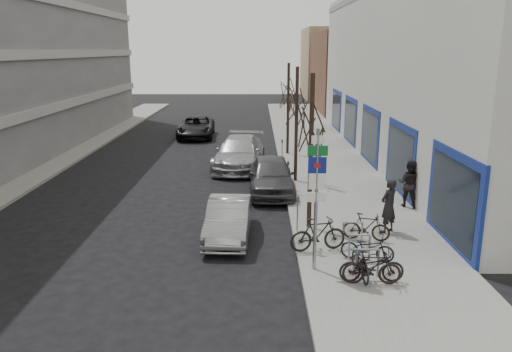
{
  "coord_description": "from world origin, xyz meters",
  "views": [
    {
      "loc": [
        0.78,
        -13.19,
        6.23
      ],
      "look_at": [
        0.73,
        3.51,
        2.0
      ],
      "focal_mm": 35.0,
      "sensor_mm": 36.0,
      "label": 1
    }
  ],
  "objects_px": {
    "bike_mid_curb": "(367,245)",
    "parked_car_mid": "(271,175)",
    "highway_sign_pole": "(316,191)",
    "pedestrian_far": "(409,183)",
    "bike_near_right": "(372,267)",
    "pedestrian_near": "(389,206)",
    "tree_near": "(312,115)",
    "parked_car_back": "(239,153)",
    "bike_mid_inner": "(318,234)",
    "lane_car": "(196,127)",
    "parked_car_front": "(229,219)",
    "bike_far_curb": "(372,263)",
    "meter_back": "(282,149)",
    "bike_near_left": "(361,259)",
    "tree_mid": "(297,97)",
    "bike_rack": "(360,244)",
    "meter_front": "(298,210)",
    "tree_far": "(288,87)",
    "meter_mid": "(288,172)",
    "bike_far_inner": "(366,227)"
  },
  "relations": [
    {
      "from": "bike_mid_curb",
      "to": "parked_car_mid",
      "type": "height_order",
      "value": "parked_car_mid"
    },
    {
      "from": "parked_car_back",
      "to": "tree_far",
      "type": "bearing_deg",
      "value": 56.38
    },
    {
      "from": "tree_far",
      "to": "bike_near_right",
      "type": "relative_size",
      "value": 3.48
    },
    {
      "from": "bike_mid_inner",
      "to": "pedestrian_near",
      "type": "bearing_deg",
      "value": -70.65
    },
    {
      "from": "bike_near_left",
      "to": "bike_near_right",
      "type": "bearing_deg",
      "value": -73.59
    },
    {
      "from": "highway_sign_pole",
      "to": "parked_car_front",
      "type": "xyz_separation_m",
      "value": [
        -2.6,
        2.84,
        -1.8
      ]
    },
    {
      "from": "bike_near_right",
      "to": "parked_car_back",
      "type": "distance_m",
      "value": 14.69
    },
    {
      "from": "tree_far",
      "to": "parked_car_front",
      "type": "distance_m",
      "value": 14.37
    },
    {
      "from": "bike_mid_curb",
      "to": "bike_mid_inner",
      "type": "bearing_deg",
      "value": 79.01
    },
    {
      "from": "bike_far_curb",
      "to": "parked_car_back",
      "type": "xyz_separation_m",
      "value": [
        -4.04,
        13.99,
        0.16
      ]
    },
    {
      "from": "bike_far_curb",
      "to": "bike_far_inner",
      "type": "relative_size",
      "value": 1.13
    },
    {
      "from": "bike_mid_inner",
      "to": "pedestrian_far",
      "type": "xyz_separation_m",
      "value": [
        4.14,
        4.55,
        0.41
      ]
    },
    {
      "from": "meter_back",
      "to": "bike_far_curb",
      "type": "xyz_separation_m",
      "value": [
        1.69,
        -14.82,
        -0.23
      ]
    },
    {
      "from": "meter_front",
      "to": "highway_sign_pole",
      "type": "bearing_deg",
      "value": -85.25
    },
    {
      "from": "bike_mid_curb",
      "to": "parked_car_back",
      "type": "relative_size",
      "value": 0.27
    },
    {
      "from": "highway_sign_pole",
      "to": "pedestrian_far",
      "type": "bearing_deg",
      "value": 53.33
    },
    {
      "from": "meter_mid",
      "to": "bike_mid_inner",
      "type": "bearing_deg",
      "value": -85.92
    },
    {
      "from": "lane_car",
      "to": "meter_front",
      "type": "bearing_deg",
      "value": -75.81
    },
    {
      "from": "bike_rack",
      "to": "parked_car_back",
      "type": "relative_size",
      "value": 0.39
    },
    {
      "from": "bike_near_left",
      "to": "tree_mid",
      "type": "bearing_deg",
      "value": 90.76
    },
    {
      "from": "bike_far_curb",
      "to": "bike_mid_curb",
      "type": "bearing_deg",
      "value": -7.85
    },
    {
      "from": "bike_near_left",
      "to": "meter_front",
      "type": "bearing_deg",
      "value": 108.27
    },
    {
      "from": "bike_rack",
      "to": "tree_near",
      "type": "distance_m",
      "value": 4.66
    },
    {
      "from": "bike_rack",
      "to": "parked_car_front",
      "type": "xyz_separation_m",
      "value": [
        -4.0,
        2.23,
        0.0
      ]
    },
    {
      "from": "bike_mid_inner",
      "to": "pedestrian_near",
      "type": "distance_m",
      "value": 3.08
    },
    {
      "from": "tree_near",
      "to": "meter_back",
      "type": "bearing_deg",
      "value": 92.45
    },
    {
      "from": "bike_far_curb",
      "to": "parked_car_back",
      "type": "relative_size",
      "value": 0.3
    },
    {
      "from": "tree_mid",
      "to": "pedestrian_near",
      "type": "height_order",
      "value": "tree_mid"
    },
    {
      "from": "meter_back",
      "to": "pedestrian_far",
      "type": "height_order",
      "value": "pedestrian_far"
    },
    {
      "from": "bike_rack",
      "to": "bike_mid_inner",
      "type": "height_order",
      "value": "bike_mid_inner"
    },
    {
      "from": "meter_mid",
      "to": "lane_car",
      "type": "relative_size",
      "value": 0.23
    },
    {
      "from": "meter_front",
      "to": "pedestrian_near",
      "type": "bearing_deg",
      "value": -0.21
    },
    {
      "from": "bike_mid_curb",
      "to": "parked_car_back",
      "type": "distance_m",
      "value": 13.27
    },
    {
      "from": "pedestrian_far",
      "to": "meter_back",
      "type": "bearing_deg",
      "value": -26.83
    },
    {
      "from": "meter_back",
      "to": "bike_far_inner",
      "type": "bearing_deg",
      "value": -79.44
    },
    {
      "from": "highway_sign_pole",
      "to": "meter_back",
      "type": "relative_size",
      "value": 3.31
    },
    {
      "from": "tree_near",
      "to": "bike_mid_inner",
      "type": "bearing_deg",
      "value": -88.4
    },
    {
      "from": "meter_front",
      "to": "bike_near_left",
      "type": "relative_size",
      "value": 0.79
    },
    {
      "from": "pedestrian_far",
      "to": "parked_car_back",
      "type": "bearing_deg",
      "value": -12.78
    },
    {
      "from": "tree_near",
      "to": "bike_far_curb",
      "type": "distance_m",
      "value": 5.65
    },
    {
      "from": "meter_front",
      "to": "parked_car_mid",
      "type": "relative_size",
      "value": 0.26
    },
    {
      "from": "meter_back",
      "to": "parked_car_front",
      "type": "height_order",
      "value": "meter_back"
    },
    {
      "from": "bike_near_right",
      "to": "pedestrian_near",
      "type": "distance_m",
      "value": 4.22
    },
    {
      "from": "bike_mid_curb",
      "to": "pedestrian_far",
      "type": "distance_m",
      "value": 6.0
    },
    {
      "from": "tree_near",
      "to": "meter_front",
      "type": "relative_size",
      "value": 4.33
    },
    {
      "from": "bike_near_right",
      "to": "lane_car",
      "type": "relative_size",
      "value": 0.29
    },
    {
      "from": "tree_near",
      "to": "meter_back",
      "type": "xyz_separation_m",
      "value": [
        -0.45,
        10.5,
        -3.19
      ]
    },
    {
      "from": "tree_near",
      "to": "bike_near_right",
      "type": "bearing_deg",
      "value": -74.69
    },
    {
      "from": "lane_car",
      "to": "bike_mid_curb",
      "type": "bearing_deg",
      "value": -73.07
    },
    {
      "from": "tree_near",
      "to": "meter_front",
      "type": "xyz_separation_m",
      "value": [
        -0.45,
        -0.5,
        -3.19
      ]
    }
  ]
}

